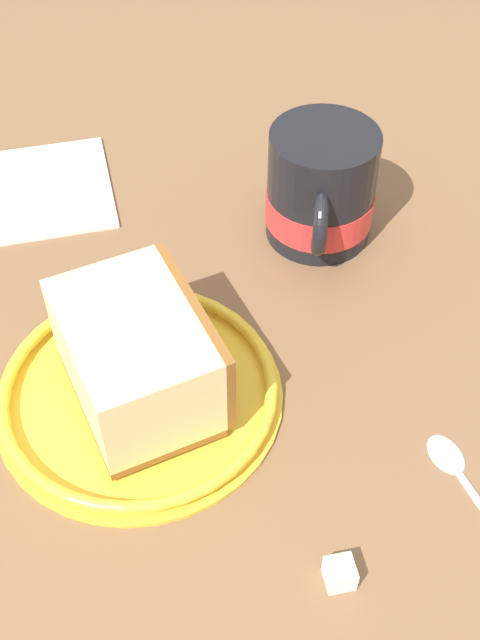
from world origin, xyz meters
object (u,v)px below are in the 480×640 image
at_px(folded_napkin, 26,191).
at_px(sugar_cube, 340,573).
at_px(small_plate, 139,391).
at_px(teaspoon, 466,479).
at_px(tea_mug, 321,190).
at_px(cake_slice, 138,357).

distance_m(folded_napkin, sugar_cube, 0.40).
bearing_deg(folded_napkin, sugar_cube, -145.29).
height_order(small_plate, sugar_cube, same).
xyz_separation_m(small_plate, teaspoon, (-0.06, -0.20, -0.00)).
xyz_separation_m(tea_mug, teaspoon, (-0.22, -0.07, -0.04)).
relative_size(small_plate, tea_mug, 1.75).
bearing_deg(sugar_cube, small_plate, 44.02).
bearing_deg(small_plate, tea_mug, -37.72).
relative_size(tea_mug, sugar_cube, 6.79).
xyz_separation_m(cake_slice, sugar_cube, (-0.12, -0.12, -0.03)).
bearing_deg(sugar_cube, cake_slice, 43.14).
bearing_deg(teaspoon, sugar_cube, 127.36).
bearing_deg(tea_mug, cake_slice, 142.64).
height_order(cake_slice, folded_napkin, cake_slice).
distance_m(teaspoon, folded_napkin, 0.41).
height_order(teaspoon, folded_napkin, teaspoon).
relative_size(cake_slice, sugar_cube, 8.56).
distance_m(cake_slice, sugar_cube, 0.17).
xyz_separation_m(tea_mug, sugar_cube, (-0.28, 0.01, -0.03)).
bearing_deg(cake_slice, tea_mug, -37.36).
height_order(tea_mug, folded_napkin, tea_mug).
xyz_separation_m(small_plate, sugar_cube, (-0.12, -0.12, 0.00)).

